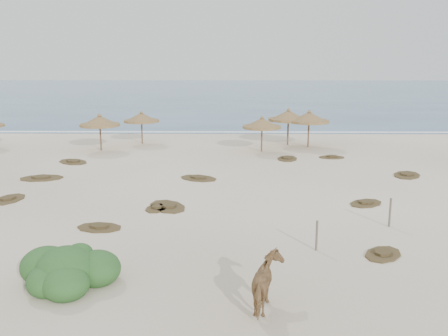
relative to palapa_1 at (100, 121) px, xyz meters
The scene contains 24 objects.
ground 18.90m from the palapa_1, 64.19° to the right, with size 160.00×160.00×0.00m, color beige.
ocean 58.71m from the palapa_1, 81.99° to the left, with size 200.00×100.00×0.01m, color navy.
foam_line 12.41m from the palapa_1, 48.05° to the left, with size 70.00×0.60×0.01m, color white.
palapa_1 is the anchor object (origin of this frame).
palapa_2 3.94m from the palapa_1, 49.93° to the left, with size 3.27×3.27×2.63m.
palapa_3 11.85m from the palapa_1, ahead, with size 3.53×3.53×2.64m.
palapa_4 15.60m from the palapa_1, ahead, with size 3.83×3.83×2.90m.
palapa_5 14.26m from the palapa_1, ahead, with size 4.16×4.16×2.93m.
horse 25.85m from the palapa_1, 65.89° to the right, with size 0.81×1.78×1.50m, color olive.
fence_post_near 23.11m from the palapa_1, 56.82° to the right, with size 0.08×0.08×1.12m, color brown.
fence_post_far 23.22m from the palapa_1, 46.18° to the right, with size 0.09×0.09×1.21m, color brown.
bush 22.67m from the palapa_1, 78.32° to the right, with size 3.13×2.75×1.40m.
scrub_0 13.27m from the palapa_1, 95.45° to the right, with size 1.70×2.26×0.16m.
scrub_1 9.06m from the palapa_1, 97.97° to the right, with size 2.63×1.90×0.16m.
scrub_2 15.80m from the palapa_1, 66.70° to the right, with size 1.31×1.70×0.16m.
scrub_3 11.81m from the palapa_1, 48.28° to the right, with size 2.63×2.29×0.16m.
scrub_4 21.01m from the palapa_1, 40.31° to the right, with size 2.16×2.05×0.16m.
scrub_5 21.43m from the palapa_1, 21.39° to the right, with size 2.33×2.66×0.16m.
scrub_6 4.83m from the palapa_1, 100.36° to the right, with size 2.72×2.65×0.16m.
scrub_7 13.93m from the palapa_1, 12.93° to the right, with size 1.69×2.25×0.16m.
scrub_9 15.75m from the palapa_1, 64.85° to the right, with size 2.43×2.71×0.16m.
scrub_10 16.86m from the palapa_1, ahead, with size 1.82×1.21×0.16m.
scrub_11 17.68m from the palapa_1, 76.10° to the right, with size 2.04×1.51×0.16m.
scrub_12 24.80m from the palapa_1, 52.95° to the right, with size 1.95×2.04×0.16m.
Camera 1 is at (1.31, -19.27, 6.83)m, focal length 40.00 mm.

